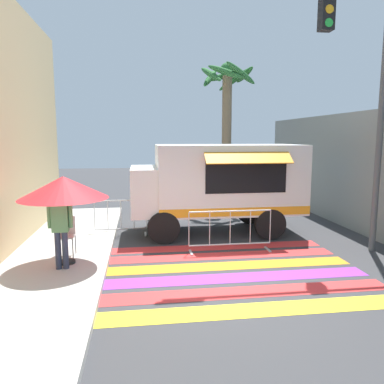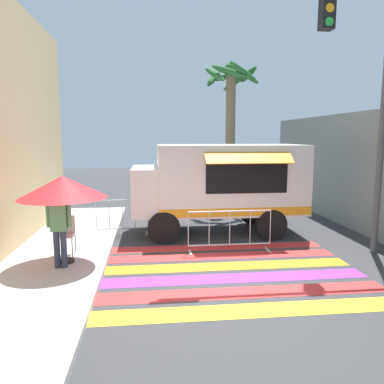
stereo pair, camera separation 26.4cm
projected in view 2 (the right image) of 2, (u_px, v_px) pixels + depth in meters
The scene contains 11 objects.
ground_plane at pixel (222, 282), 7.76m from camera, with size 60.00×60.00×0.00m, color #38383A.
concrete_wall_right at pixel (375, 175), 11.01m from camera, with size 0.20×16.00×3.79m.
crosswalk_painted at pixel (217, 272), 8.33m from camera, with size 6.40×4.36×0.01m.
food_truck at pixel (216, 181), 11.60m from camera, with size 5.20×2.74×2.76m.
traffic_signal_pole at pixel (352, 68), 9.04m from camera, with size 4.79×0.29×6.81m.
patio_umbrella at pixel (63, 187), 8.33m from camera, with size 1.96×1.96×1.99m.
folding_chair at pixel (66, 231), 9.11m from camera, with size 0.41×0.41×0.94m.
vendor_person at pixel (59, 223), 8.09m from camera, with size 0.53×0.23×1.76m.
barricade_front at pixel (230, 231), 9.75m from camera, with size 2.20×0.44×1.11m.
barricade_side at pixel (122, 218), 11.47m from camera, with size 1.60×0.44×1.11m.
palm_tree at pixel (231, 109), 15.25m from camera, with size 2.26×2.37×5.97m.
Camera 2 is at (-1.44, -7.29, 2.98)m, focal length 35.00 mm.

